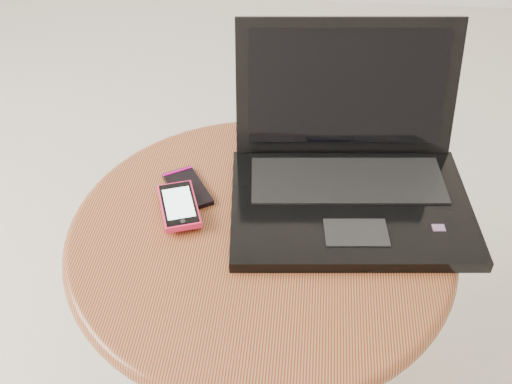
# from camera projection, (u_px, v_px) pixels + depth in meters

# --- Properties ---
(table) EXTENTS (0.61, 0.61, 0.48)m
(table) POSITION_uv_depth(u_px,v_px,m) (260.00, 273.00, 1.05)
(table) COLOR #52260E
(table) RESTS_ON ground
(laptop) EXTENTS (0.41, 0.36, 0.25)m
(laptop) POSITION_uv_depth(u_px,v_px,m) (349.00, 171.00, 1.02)
(laptop) COLOR black
(laptop) RESTS_ON table
(phone_black) EXTENTS (0.10, 0.11, 0.01)m
(phone_black) POSITION_uv_depth(u_px,v_px,m) (188.00, 189.00, 1.04)
(phone_black) COLOR black
(phone_black) RESTS_ON table
(phone_pink) EXTENTS (0.09, 0.12, 0.01)m
(phone_pink) POSITION_uv_depth(u_px,v_px,m) (179.00, 206.00, 1.00)
(phone_pink) COLOR #FF2156
(phone_pink) RESTS_ON phone_black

